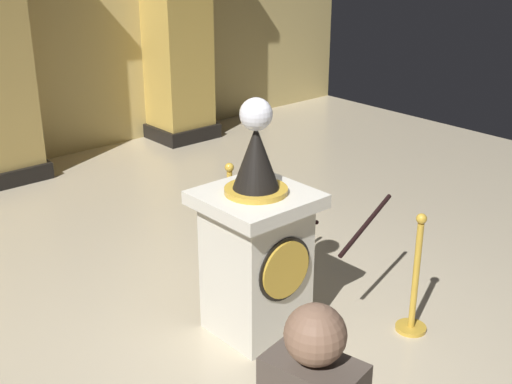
# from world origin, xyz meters

# --- Properties ---
(ground_plane) EXTENTS (12.29, 12.29, 0.00)m
(ground_plane) POSITION_xyz_m (0.00, 0.00, 0.00)
(ground_plane) COLOR beige
(pedestal_clock) EXTENTS (0.77, 0.77, 1.84)m
(pedestal_clock) POSITION_xyz_m (0.11, 0.24, 0.71)
(pedestal_clock) COLOR silver
(pedestal_clock) RESTS_ON ground_plane
(stanchion_near) EXTENTS (0.24, 0.24, 0.98)m
(stanchion_near) POSITION_xyz_m (1.00, -0.57, 0.34)
(stanchion_near) COLOR gold
(stanchion_near) RESTS_ON ground_plane
(stanchion_far) EXTENTS (0.24, 0.24, 1.04)m
(stanchion_far) POSITION_xyz_m (0.55, 1.09, 0.36)
(stanchion_far) COLOR gold
(stanchion_far) RESTS_ON ground_plane
(velvet_rope) EXTENTS (1.07, 1.09, 0.22)m
(velvet_rope) POSITION_xyz_m (0.78, 0.26, 0.79)
(velvet_rope) COLOR black
(column_right) EXTENTS (0.91, 0.91, 3.41)m
(column_right) POSITION_xyz_m (2.62, 4.82, 1.69)
(column_right) COLOR black
(column_right) RESTS_ON ground_plane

